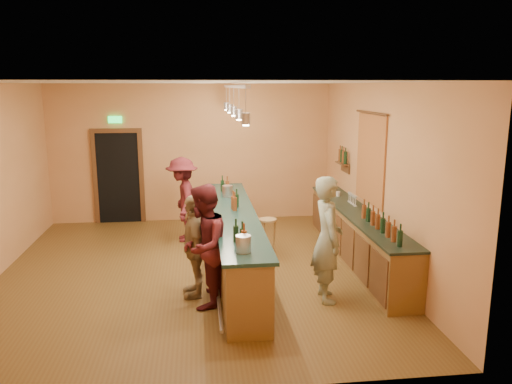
{
  "coord_description": "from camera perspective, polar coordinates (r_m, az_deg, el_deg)",
  "views": [
    {
      "loc": [
        0.13,
        -8.2,
        3.15
      ],
      "look_at": [
        1.13,
        0.2,
        1.34
      ],
      "focal_mm": 35.0,
      "sensor_mm": 36.0,
      "label": 1
    }
  ],
  "objects": [
    {
      "name": "floor",
      "position": [
        8.78,
        -7.25,
        -9.06
      ],
      "size": [
        7.0,
        7.0,
        0.0
      ],
      "primitive_type": "plane",
      "color": "brown",
      "rests_on": "ground"
    },
    {
      "name": "tapestry",
      "position": [
        9.23,
        12.95,
        3.66
      ],
      "size": [
        0.03,
        1.4,
        1.6
      ],
      "primitive_type": "cube",
      "color": "maroon",
      "rests_on": "wall_right"
    },
    {
      "name": "bartender",
      "position": [
        7.44,
        8.16,
        -5.35
      ],
      "size": [
        0.45,
        0.69,
        1.88
      ],
      "primitive_type": "imported",
      "rotation": [
        0.0,
        0.0,
        1.57
      ],
      "color": "gray",
      "rests_on": "floor"
    },
    {
      "name": "customer_a",
      "position": [
        7.22,
        -5.99,
        -6.17
      ],
      "size": [
        0.9,
        1.03,
        1.8
      ],
      "primitive_type": "imported",
      "rotation": [
        0.0,
        0.0,
        -1.86
      ],
      "color": "#59191E",
      "rests_on": "floor"
    },
    {
      "name": "customer_b",
      "position": [
        7.6,
        -7.06,
        -6.14
      ],
      "size": [
        0.45,
        0.95,
        1.57
      ],
      "primitive_type": "imported",
      "rotation": [
        0.0,
        0.0,
        -1.5
      ],
      "color": "#997A51",
      "rests_on": "floor"
    },
    {
      "name": "pendant_track",
      "position": [
        8.22,
        -2.56,
        10.88
      ],
      "size": [
        0.11,
        4.6,
        0.5
      ],
      "color": "silver",
      "rests_on": "ceiling"
    },
    {
      "name": "bottle_shelf",
      "position": [
        10.65,
        9.92,
        3.86
      ],
      "size": [
        0.17,
        0.55,
        0.54
      ],
      "color": "#543719",
      "rests_on": "wall_right"
    },
    {
      "name": "doorway",
      "position": [
        11.99,
        -15.45,
        1.9
      ],
      "size": [
        1.15,
        0.09,
        2.48
      ],
      "color": "black",
      "rests_on": "wall_back"
    },
    {
      "name": "wall_back",
      "position": [
        11.8,
        -7.36,
        4.41
      ],
      "size": [
        6.5,
        0.02,
        3.2
      ],
      "primitive_type": "cube",
      "color": "#B97B45",
      "rests_on": "floor"
    },
    {
      "name": "wall_right",
      "position": [
        8.91,
        13.86,
        1.68
      ],
      "size": [
        0.02,
        7.0,
        3.2
      ],
      "primitive_type": "cube",
      "color": "#B97B45",
      "rests_on": "floor"
    },
    {
      "name": "customer_c",
      "position": [
        10.33,
        -8.4,
        -0.83
      ],
      "size": [
        0.73,
        1.17,
        1.74
      ],
      "primitive_type": "imported",
      "rotation": [
        0.0,
        0.0,
        -1.5
      ],
      "color": "#59191E",
      "rests_on": "floor"
    },
    {
      "name": "bar_stool",
      "position": [
        9.44,
        1.35,
        -3.95
      ],
      "size": [
        0.34,
        0.34,
        0.69
      ],
      "rotation": [
        0.0,
        0.0,
        0.25
      ],
      "color": "#9B7346",
      "rests_on": "floor"
    },
    {
      "name": "ceiling",
      "position": [
        8.2,
        -7.85,
        12.3
      ],
      "size": [
        6.5,
        7.0,
        0.02
      ],
      "primitive_type": "cube",
      "color": "silver",
      "rests_on": "wall_back"
    },
    {
      "name": "back_counter",
      "position": [
        9.24,
        11.49,
        -4.95
      ],
      "size": [
        0.6,
        4.55,
        1.27
      ],
      "color": "brown",
      "rests_on": "floor"
    },
    {
      "name": "tasting_bar",
      "position": [
        8.6,
        -2.42,
        -5.15
      ],
      "size": [
        0.73,
        5.1,
        1.38
      ],
      "color": "brown",
      "rests_on": "floor"
    },
    {
      "name": "wall_front",
      "position": [
        4.95,
        -7.97,
        -6.3
      ],
      "size": [
        6.5,
        0.02,
        3.2
      ],
      "primitive_type": "cube",
      "color": "#B97B45",
      "rests_on": "floor"
    }
  ]
}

